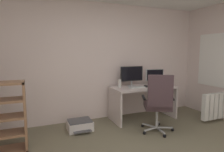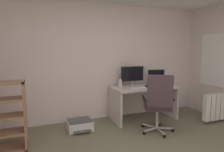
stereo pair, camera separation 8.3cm
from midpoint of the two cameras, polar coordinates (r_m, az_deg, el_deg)
The scene contains 10 objects.
wall_back at distance 4.26m, azimuth -5.16°, elevation 4.07°, with size 5.23×0.10×2.51m, color silver.
desk at distance 4.36m, azimuth 9.70°, elevation -5.59°, with size 1.38×0.68×0.72m.
monitor_main at distance 4.32m, azimuth 6.51°, elevation 0.44°, with size 0.52×0.18×0.44m.
monitor_secondary at distance 4.64m, azimuth 13.11°, elevation 0.06°, with size 0.44×0.18×0.35m.
keyboard at distance 4.16m, azimuth 8.00°, elevation -3.29°, with size 0.34×0.13×0.02m, color silver.
computer_mouse at distance 4.28m, azimuth 10.69°, elevation -2.96°, with size 0.06×0.10×0.03m, color black.
desktop_speaker at distance 4.16m, azimuth 2.96°, elevation -2.19°, with size 0.07×0.07×0.17m, color silver.
office_chair at distance 3.62m, azimuth 13.96°, elevation -7.25°, with size 0.64×0.66×1.09m.
printer at distance 3.89m, azimuth -8.70°, elevation -13.86°, with size 0.46×0.44×0.19m.
radiator at distance 4.84m, azimuth 30.00°, elevation -7.54°, with size 1.02×0.10×0.55m.
Camera 2 is at (-1.15, -1.67, 1.49)m, focal length 31.42 mm.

